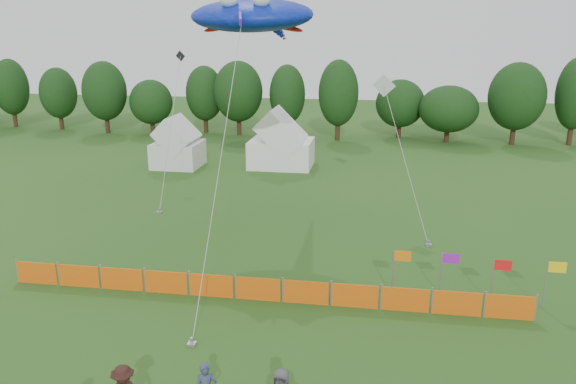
# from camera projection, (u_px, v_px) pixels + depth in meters

# --- Properties ---
(treeline) EXTENTS (104.57, 8.78, 8.36)m
(treeline) POSITION_uv_depth(u_px,v_px,m) (364.00, 99.00, 57.26)
(treeline) COLOR #382314
(treeline) RESTS_ON ground
(tent_left) EXTENTS (3.79, 3.79, 3.34)m
(tent_left) POSITION_uv_depth(u_px,v_px,m) (178.00, 146.00, 46.13)
(tent_left) COLOR silver
(tent_left) RESTS_ON ground
(tent_right) EXTENTS (5.16, 4.13, 3.64)m
(tent_right) POSITION_uv_depth(u_px,v_px,m) (281.00, 145.00, 46.07)
(tent_right) COLOR white
(tent_right) RESTS_ON ground
(barrier_fence) EXTENTS (21.90, 0.06, 1.00)m
(barrier_fence) POSITION_uv_depth(u_px,v_px,m) (258.00, 289.00, 23.28)
(barrier_fence) COLOR #DC570C
(barrier_fence) RESTS_ON ground
(flag_row) EXTENTS (6.73, 0.68, 2.08)m
(flag_row) POSITION_uv_depth(u_px,v_px,m) (471.00, 271.00, 22.98)
(flag_row) COLOR gray
(flag_row) RESTS_ON ground
(stingray_kite) EXTENTS (7.03, 22.95, 12.84)m
(stingray_kite) POSITION_uv_depth(u_px,v_px,m) (254.00, 16.00, 30.55)
(stingray_kite) COLOR #0E29C8
(stingray_kite) RESTS_ON ground
(small_kite_white) EXTENTS (3.47, 5.62, 8.44)m
(small_kite_white) POSITION_uv_depth(u_px,v_px,m) (394.00, 121.00, 31.83)
(small_kite_white) COLOR silver
(small_kite_white) RESTS_ON ground
(small_kite_dark) EXTENTS (2.37, 10.52, 9.43)m
(small_kite_dark) POSITION_uv_depth(u_px,v_px,m) (172.00, 117.00, 38.89)
(small_kite_dark) COLOR black
(small_kite_dark) RESTS_ON ground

